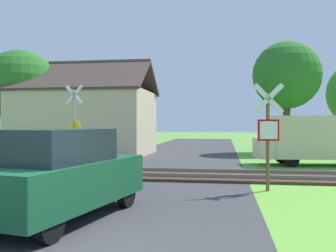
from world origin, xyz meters
TOP-DOWN VIEW (x-y plane):
  - ground_plane at (0.00, 0.00)m, footprint 160.00×160.00m
  - road_asphalt at (0.00, 2.00)m, footprint 6.84×80.00m
  - rail_track at (0.00, 7.98)m, footprint 60.00×2.60m
  - stop_sign_near at (3.85, 5.53)m, footprint 0.87×0.20m
  - crossing_sign_far at (-4.06, 10.77)m, footprint 0.87×0.19m
  - house at (-5.79, 16.80)m, footprint 8.14×6.09m
  - tree_right at (6.66, 20.13)m, footprint 4.42×4.42m
  - tree_left at (-9.80, 16.27)m, footprint 4.48×4.48m
  - mail_truck at (6.68, 12.55)m, footprint 5.07×2.36m
  - parked_car at (-0.50, 1.73)m, footprint 2.38×4.24m

SIDE VIEW (x-z plane):
  - ground_plane at x=0.00m, z-range 0.00..0.00m
  - road_asphalt at x=0.00m, z-range 0.00..0.01m
  - rail_track at x=0.00m, z-range -0.05..0.17m
  - parked_car at x=-0.50m, z-range 0.00..1.78m
  - mail_truck at x=6.68m, z-range 0.12..2.36m
  - stop_sign_near at x=3.85m, z-range 0.17..3.20m
  - crossing_sign_far at x=-4.06m, z-range 0.19..3.82m
  - house at x=-5.79m, z-range -0.80..4.98m
  - tree_left at x=-9.80m, z-range 0.98..7.42m
  - tree_right at x=6.66m, z-range 1.40..8.68m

